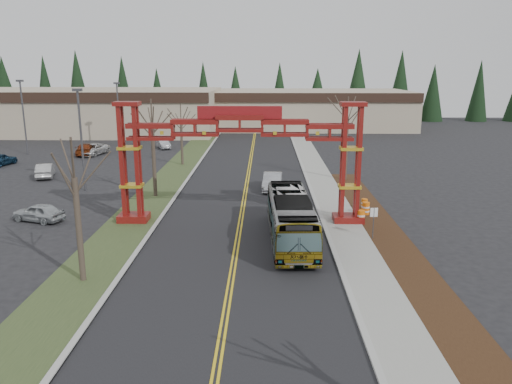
{
  "coord_description": "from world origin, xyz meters",
  "views": [
    {
      "loc": [
        1.82,
        -17.58,
        11.22
      ],
      "look_at": [
        1.23,
        14.38,
        3.24
      ],
      "focal_mm": 35.0,
      "sensor_mm": 36.0,
      "label": 1
    }
  ],
  "objects_px": {
    "retail_building_west": "(88,111)",
    "barrel_mid": "(366,209)",
    "gateway_arch": "(240,143)",
    "barrel_south": "(361,217)",
    "parked_car_near_a": "(38,212)",
    "parked_car_near_b": "(45,170)",
    "bare_tree_median_near": "(74,179)",
    "bare_tree_median_far": "(181,121)",
    "bare_tree_right_far": "(347,119)",
    "parked_car_far_a": "(164,144)",
    "retail_building_east": "(308,109)",
    "bare_tree_median_mid": "(152,125)",
    "light_pole_far": "(118,110)",
    "transit_bus": "(291,218)",
    "light_pole_mid": "(23,112)",
    "street_sign": "(374,217)",
    "light_pole_near": "(81,133)",
    "barrel_north": "(364,205)",
    "parked_car_mid_b": "(0,159)",
    "parked_car_mid_a": "(86,149)",
    "silver_sedan": "(272,182)",
    "parked_car_far_b": "(93,149)"
  },
  "relations": [
    {
      "from": "retail_building_west",
      "to": "barrel_mid",
      "type": "distance_m",
      "value": 65.53
    },
    {
      "from": "parked_car_far_b",
      "to": "parked_car_near_b",
      "type": "bearing_deg",
      "value": -78.91
    },
    {
      "from": "parked_car_far_b",
      "to": "light_pole_far",
      "type": "bearing_deg",
      "value": 88.37
    },
    {
      "from": "parked_car_near_b",
      "to": "light_pole_far",
      "type": "xyz_separation_m",
      "value": [
        2.06,
        20.76,
        4.6
      ]
    },
    {
      "from": "gateway_arch",
      "to": "barrel_south",
      "type": "relative_size",
      "value": 16.65
    },
    {
      "from": "parked_car_near_a",
      "to": "parked_car_near_b",
      "type": "distance_m",
      "value": 16.6
    },
    {
      "from": "gateway_arch",
      "to": "light_pole_near",
      "type": "height_order",
      "value": "light_pole_near"
    },
    {
      "from": "parked_car_near_b",
      "to": "parked_car_mid_a",
      "type": "distance_m",
      "value": 13.88
    },
    {
      "from": "parked_car_far_b",
      "to": "light_pole_near",
      "type": "bearing_deg",
      "value": -60.75
    },
    {
      "from": "gateway_arch",
      "to": "light_pole_mid",
      "type": "xyz_separation_m",
      "value": [
        -29.87,
        29.59,
        -0.35
      ]
    },
    {
      "from": "parked_car_far_a",
      "to": "light_pole_mid",
      "type": "distance_m",
      "value": 18.64
    },
    {
      "from": "light_pole_mid",
      "to": "street_sign",
      "type": "relative_size",
      "value": 4.36
    },
    {
      "from": "transit_bus",
      "to": "light_pole_mid",
      "type": "bearing_deg",
      "value": 132.83
    },
    {
      "from": "light_pole_far",
      "to": "street_sign",
      "type": "height_order",
      "value": "light_pole_far"
    },
    {
      "from": "parked_car_far_b",
      "to": "bare_tree_median_mid",
      "type": "xyz_separation_m",
      "value": [
        12.99,
        -21.79,
        5.64
      ]
    },
    {
      "from": "retail_building_east",
      "to": "parked_car_near_b",
      "type": "distance_m",
      "value": 56.17
    },
    {
      "from": "retail_building_east",
      "to": "barrel_north",
      "type": "bearing_deg",
      "value": -90.12
    },
    {
      "from": "retail_building_west",
      "to": "silver_sedan",
      "type": "relative_size",
      "value": 9.45
    },
    {
      "from": "transit_bus",
      "to": "bare_tree_median_mid",
      "type": "bearing_deg",
      "value": 132.93
    },
    {
      "from": "gateway_arch",
      "to": "parked_car_far_a",
      "type": "bearing_deg",
      "value": 110.02
    },
    {
      "from": "parked_car_near_b",
      "to": "bare_tree_median_far",
      "type": "height_order",
      "value": "bare_tree_median_far"
    },
    {
      "from": "parked_car_far_a",
      "to": "light_pole_near",
      "type": "relative_size",
      "value": 0.41
    },
    {
      "from": "retail_building_west",
      "to": "parked_car_mid_a",
      "type": "xyz_separation_m",
      "value": [
        8.08,
        -24.67,
        -3.0
      ]
    },
    {
      "from": "retail_building_east",
      "to": "parked_car_far_b",
      "type": "xyz_separation_m",
      "value": [
        -30.99,
        -32.62,
        -2.78
      ]
    },
    {
      "from": "parked_car_far_a",
      "to": "barrel_mid",
      "type": "relative_size",
      "value": 3.61
    },
    {
      "from": "parked_car_mid_a",
      "to": "parked_car_mid_b",
      "type": "distance_m",
      "value": 10.69
    },
    {
      "from": "parked_car_mid_a",
      "to": "barrel_north",
      "type": "height_order",
      "value": "parked_car_mid_a"
    },
    {
      "from": "bare_tree_median_near",
      "to": "barrel_mid",
      "type": "bearing_deg",
      "value": 35.54
    },
    {
      "from": "bare_tree_median_mid",
      "to": "light_pole_near",
      "type": "height_order",
      "value": "light_pole_near"
    },
    {
      "from": "gateway_arch",
      "to": "silver_sedan",
      "type": "xyz_separation_m",
      "value": [
        2.52,
        10.25,
        -5.18
      ]
    },
    {
      "from": "parked_car_near_b",
      "to": "barrel_south",
      "type": "xyz_separation_m",
      "value": [
        30.2,
        -15.83,
        -0.19
      ]
    },
    {
      "from": "retail_building_east",
      "to": "transit_bus",
      "type": "xyz_separation_m",
      "value": [
        -6.47,
        -65.97,
        -1.95
      ]
    },
    {
      "from": "parked_car_far_a",
      "to": "bare_tree_right_far",
      "type": "distance_m",
      "value": 31.13
    },
    {
      "from": "bare_tree_median_mid",
      "to": "light_pole_far",
      "type": "bearing_deg",
      "value": 111.49
    },
    {
      "from": "bare_tree_median_near",
      "to": "bare_tree_right_far",
      "type": "xyz_separation_m",
      "value": [
        18.0,
        25.15,
        0.59
      ]
    },
    {
      "from": "gateway_arch",
      "to": "light_pole_far",
      "type": "relative_size",
      "value": 1.97
    },
    {
      "from": "parked_car_mid_b",
      "to": "bare_tree_median_near",
      "type": "height_order",
      "value": "bare_tree_median_near"
    },
    {
      "from": "street_sign",
      "to": "barrel_mid",
      "type": "distance_m",
      "value": 5.81
    },
    {
      "from": "bare_tree_median_mid",
      "to": "light_pole_far",
      "type": "distance_m",
      "value": 30.79
    },
    {
      "from": "barrel_south",
      "to": "parked_car_far_a",
      "type": "bearing_deg",
      "value": 121.43
    },
    {
      "from": "parked_car_near_a",
      "to": "bare_tree_right_far",
      "type": "xyz_separation_m",
      "value": [
        25.17,
        14.43,
        5.59
      ]
    },
    {
      "from": "parked_car_near_b",
      "to": "bare_tree_median_mid",
      "type": "bearing_deg",
      "value": 131.73
    },
    {
      "from": "transit_bus",
      "to": "light_pole_far",
      "type": "relative_size",
      "value": 1.21
    },
    {
      "from": "bare_tree_median_near",
      "to": "bare_tree_median_far",
      "type": "bearing_deg",
      "value": 90.0
    },
    {
      "from": "bare_tree_median_far",
      "to": "bare_tree_right_far",
      "type": "bearing_deg",
      "value": -24.11
    },
    {
      "from": "retail_building_east",
      "to": "light_pole_far",
      "type": "height_order",
      "value": "light_pole_far"
    },
    {
      "from": "silver_sedan",
      "to": "parked_car_near_b",
      "type": "height_order",
      "value": "silver_sedan"
    },
    {
      "from": "parked_car_near_a",
      "to": "parked_car_mid_a",
      "type": "bearing_deg",
      "value": -148.36
    },
    {
      "from": "parked_car_mid_a",
      "to": "parked_car_far_a",
      "type": "xyz_separation_m",
      "value": [
        9.19,
        5.66,
        -0.12
      ]
    },
    {
      "from": "transit_bus",
      "to": "bare_tree_median_near",
      "type": "relative_size",
      "value": 1.43
    }
  ]
}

